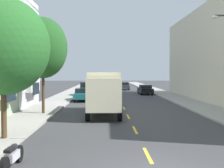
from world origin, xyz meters
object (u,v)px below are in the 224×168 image
Objects in this scene: delivery_box_truck at (104,90)px; parked_wagon_burgundy at (93,84)px; street_tree_second at (43,48)px; parked_sedan_teal at (82,94)px; parked_suv_forest at (87,89)px; parked_sedan_navy at (90,88)px; parked_sedan_black at (145,89)px; street_tree_nearest at (3,46)px; moving_charcoal_sedan at (124,86)px; parked_motorcycle at (12,156)px.

delivery_box_truck is 1.63× the size of parked_wagon_burgundy.
street_tree_second reaches higher than parked_wagon_burgundy.
parked_sedan_teal is at bearing 103.00° from delivery_box_truck.
parked_suv_forest is at bearing 83.19° from street_tree_second.
parked_sedan_navy is 1.00× the size of parked_sedan_teal.
street_tree_second is 1.60× the size of parked_sedan_black.
delivery_box_truck is 1.59× the size of parked_suv_forest.
parked_sedan_black is at bearing -66.27° from parked_wagon_burgundy.
street_tree_nearest reaches higher than parked_suv_forest.
parked_sedan_black is at bearing 63.08° from street_tree_second.
delivery_box_truck is 1.69× the size of parked_sedan_teal.
parked_sedan_navy is 14.61m from parked_sedan_teal.
street_tree_nearest is 8.54m from street_tree_second.
parked_wagon_burgundy is 14.94m from parked_sedan_navy.
street_tree_nearest is at bearing -94.65° from parked_suv_forest.
parked_sedan_teal is 1.01× the size of moving_charcoal_sedan.
parked_suv_forest is 7.11m from parked_sedan_teal.
parked_sedan_teal is (-8.53, -9.86, 0.00)m from parked_sedan_black.
parked_wagon_burgundy is at bearing 113.73° from parked_sedan_black.
delivery_box_truck is (4.60, 0.13, -3.23)m from street_tree_second.
parked_suv_forest is at bearing -89.58° from parked_sedan_navy.
parked_sedan_navy is at bearing 89.89° from parked_sedan_teal.
delivery_box_truck is at bearing -84.43° from parked_sedan_navy.
street_tree_nearest is 10.13m from delivery_box_truck.
street_tree_nearest reaches higher than parked_sedan_navy.
delivery_box_truck is at bearing -106.15° from parked_sedan_black.
street_tree_nearest is 34.42m from parked_sedan_navy.
parked_suv_forest is 2.34× the size of parked_motorcycle.
delivery_box_truck reaches higher than moving_charcoal_sedan.
delivery_box_truck is 40.54m from parked_wagon_burgundy.
moving_charcoal_sedan is (6.09, 7.12, 0.00)m from parked_sedan_navy.
delivery_box_truck is at bearing -77.00° from parked_sedan_teal.
street_tree_nearest is at bearing -96.08° from parked_sedan_teal.
parked_motorcycle is at bearing -91.06° from parked_sedan_teal.
moving_charcoal_sedan is (6.12, 21.73, 0.00)m from parked_sedan_teal.
parked_sedan_navy is at bearing -89.41° from parked_wagon_burgundy.
parked_sedan_black and moving_charcoal_sedan have the same top height.
delivery_box_truck is 3.74× the size of parked_motorcycle.
parked_suv_forest is (2.17, 26.65, -3.44)m from street_tree_nearest.
street_tree_nearest is 0.90× the size of street_tree_second.
parked_sedan_navy is (-8.50, 4.74, 0.00)m from parked_sedan_black.
parked_sedan_teal is at bearing -90.67° from parked_suv_forest.
parked_suv_forest is 1.06× the size of parked_sedan_black.
parked_motorcycle is (-0.46, -38.11, -0.34)m from parked_sedan_navy.
parked_motorcycle is (-0.43, -23.50, -0.34)m from parked_sedan_teal.
parked_sedan_teal is 2.22× the size of parked_motorcycle.
street_tree_second is (0.00, 8.52, 0.67)m from street_tree_nearest.
parked_sedan_navy is at bearing 86.46° from street_tree_nearest.
street_tree_nearest reaches higher than parked_sedan_teal.
street_tree_second is 0.95× the size of delivery_box_truck.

